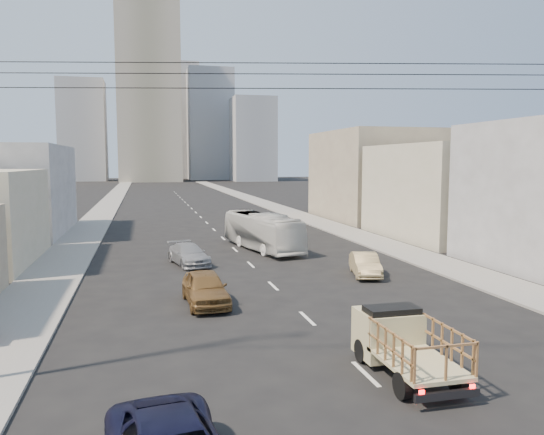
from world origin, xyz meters
name	(u,v)px	position (x,y,z in m)	size (l,w,h in m)	color
ground	(395,402)	(0.00, 0.00, 0.00)	(420.00, 420.00, 0.00)	black
sidewalk_left	(108,205)	(-11.75, 70.00, 0.06)	(3.50, 180.00, 0.12)	gray
sidewalk_right	(261,202)	(11.75, 70.00, 0.06)	(3.50, 180.00, 0.12)	gray
lane_dashes	(198,215)	(0.00, 53.00, 0.01)	(0.15, 104.00, 0.01)	silver
flatbed_pickup	(404,340)	(1.12, 1.73, 1.09)	(1.95, 4.41, 1.90)	tan
city_bus	(262,231)	(2.00, 25.55, 1.38)	(2.31, 9.87, 2.75)	silver
sedan_brown	(205,288)	(-3.89, 11.22, 0.77)	(1.81, 4.51, 1.54)	brown
sedan_tan	(365,265)	(5.77, 15.23, 0.65)	(1.37, 3.94, 1.30)	tan
sedan_grey	(189,254)	(-3.84, 20.97, 0.66)	(1.84, 4.54, 1.32)	gray
overhead_wires	(379,76)	(0.00, 1.50, 8.97)	(23.01, 5.02, 0.72)	black
bldg_right_mid	(454,191)	(19.50, 28.00, 4.00)	(11.00, 14.00, 8.00)	#AEA88C
bldg_right_far	(379,175)	(20.00, 44.00, 5.00)	(12.00, 16.00, 10.00)	gray
high_rise_tower	(149,90)	(-4.00, 170.00, 30.00)	(20.00, 20.00, 60.00)	gray
midrise_ne	(210,125)	(18.00, 185.00, 20.00)	(16.00, 16.00, 40.00)	#999CA2
midrise_nw	(83,131)	(-26.00, 180.00, 17.00)	(15.00, 15.00, 34.00)	#999CA2
midrise_back	(175,122)	(6.00, 200.00, 22.00)	(18.00, 18.00, 44.00)	gray
midrise_east	(253,140)	(30.00, 165.00, 14.00)	(14.00, 14.00, 28.00)	#999CA2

